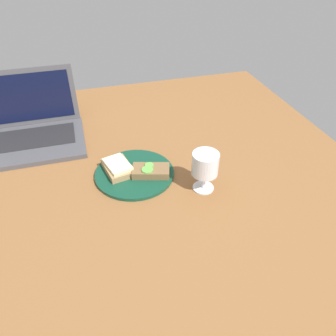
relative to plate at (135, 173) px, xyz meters
The scene contains 6 objects.
wooden_table 3.48cm from the plate, 55.38° to the right, with size 140.00×140.00×3.00cm, color brown.
plate is the anchor object (origin of this frame).
sandwich_with_cheese 5.40cm from the plate, 156.95° to the left, with size 9.35×12.09×2.95cm.
sandwich_with_cucumber 5.31cm from the plate, 23.38° to the right, with size 12.28×8.87×2.66cm.
wine_glass 22.74cm from the plate, 32.93° to the right, with size 7.51×7.51×12.15cm.
laptop 42.78cm from the plate, 135.84° to the left, with size 34.99×28.62×21.64cm.
Camera 1 is at (-13.24, -75.55, 65.88)cm, focal length 35.00 mm.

